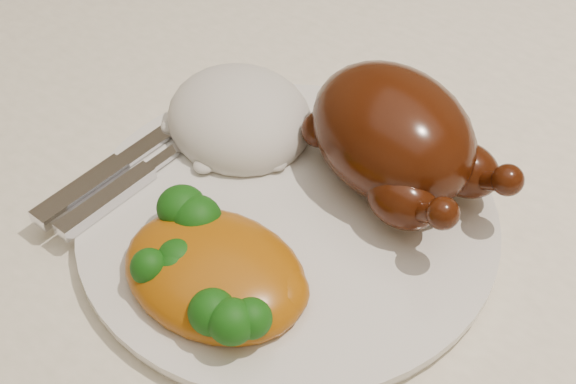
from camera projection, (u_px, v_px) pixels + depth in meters
The scene contains 7 objects.
dining_table at pixel (474, 198), 0.71m from camera, with size 1.60×0.90×0.76m.
tablecloth at pixel (489, 135), 0.65m from camera, with size 1.73×1.03×0.18m.
dinner_plate at pixel (288, 219), 0.54m from camera, with size 0.28×0.28×0.01m, color white.
roast_chicken at pixel (396, 137), 0.53m from camera, with size 0.17×0.13×0.08m.
rice_mound at pixel (240, 119), 0.59m from camera, with size 0.14×0.14×0.06m.
mac_and_cheese at pixel (214, 272), 0.49m from camera, with size 0.13×0.10×0.05m.
cutlery at pixel (121, 175), 0.55m from camera, with size 0.04×0.18×0.01m.
Camera 1 is at (0.18, -0.49, 1.17)m, focal length 50.00 mm.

